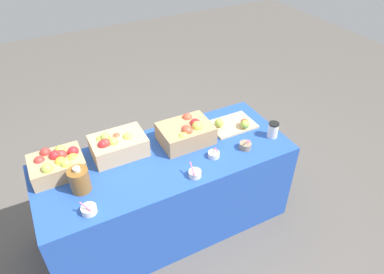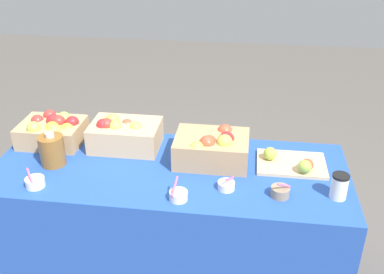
% 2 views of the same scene
% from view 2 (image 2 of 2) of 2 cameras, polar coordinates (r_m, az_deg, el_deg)
% --- Properties ---
extents(ground_plane, '(10.00, 10.00, 0.00)m').
position_cam_2_polar(ground_plane, '(2.87, -2.53, -16.54)').
color(ground_plane, '#56514C').
extents(table, '(1.90, 0.76, 0.74)m').
position_cam_2_polar(table, '(2.62, -2.70, -10.76)').
color(table, '#234CAD').
rests_on(table, ground_plane).
extents(apple_crate_left, '(0.35, 0.28, 0.17)m').
position_cam_2_polar(apple_crate_left, '(2.74, -17.29, 0.84)').
color(apple_crate_left, tan).
rests_on(apple_crate_left, table).
extents(apple_crate_middle, '(0.39, 0.27, 0.19)m').
position_cam_2_polar(apple_crate_middle, '(2.59, -8.63, 0.41)').
color(apple_crate_middle, tan).
rests_on(apple_crate_middle, table).
extents(apple_crate_right, '(0.40, 0.29, 0.19)m').
position_cam_2_polar(apple_crate_right, '(2.42, 2.58, -1.37)').
color(apple_crate_right, tan).
rests_on(apple_crate_right, table).
extents(cutting_board_front, '(0.37, 0.26, 0.09)m').
position_cam_2_polar(cutting_board_front, '(2.46, 12.55, -3.23)').
color(cutting_board_front, '#D1B284').
rests_on(cutting_board_front, table).
extents(sample_bowl_near, '(0.09, 0.10, 0.10)m').
position_cam_2_polar(sample_bowl_near, '(2.15, -1.74, -7.42)').
color(sample_bowl_near, silver).
rests_on(sample_bowl_near, table).
extents(sample_bowl_mid, '(0.09, 0.10, 0.09)m').
position_cam_2_polar(sample_bowl_mid, '(2.23, 4.39, -6.15)').
color(sample_bowl_mid, silver).
rests_on(sample_bowl_mid, table).
extents(sample_bowl_far, '(0.10, 0.10, 0.10)m').
position_cam_2_polar(sample_bowl_far, '(2.37, -19.34, -5.44)').
color(sample_bowl_far, silver).
rests_on(sample_bowl_far, table).
extents(sample_bowl_extra, '(0.09, 0.09, 0.10)m').
position_cam_2_polar(sample_bowl_extra, '(2.21, 11.15, -6.84)').
color(sample_bowl_extra, gray).
rests_on(sample_bowl_extra, table).
extents(cider_jug, '(0.13, 0.13, 0.19)m').
position_cam_2_polar(cider_jug, '(2.51, -17.36, -1.61)').
color(cider_jug, brown).
rests_on(cider_jug, table).
extents(coffee_cup, '(0.08, 0.08, 0.13)m').
position_cam_2_polar(coffee_cup, '(2.25, 18.22, -5.97)').
color(coffee_cup, silver).
rests_on(coffee_cup, table).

